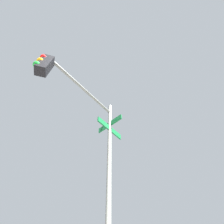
% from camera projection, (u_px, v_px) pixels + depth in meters
% --- Properties ---
extents(traffic_signal_near, '(2.84, 2.07, 6.26)m').
position_uv_depth(traffic_signal_near, '(80.00, 120.00, 4.20)').
color(traffic_signal_near, slate).
rests_on(traffic_signal_near, ground_plane).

